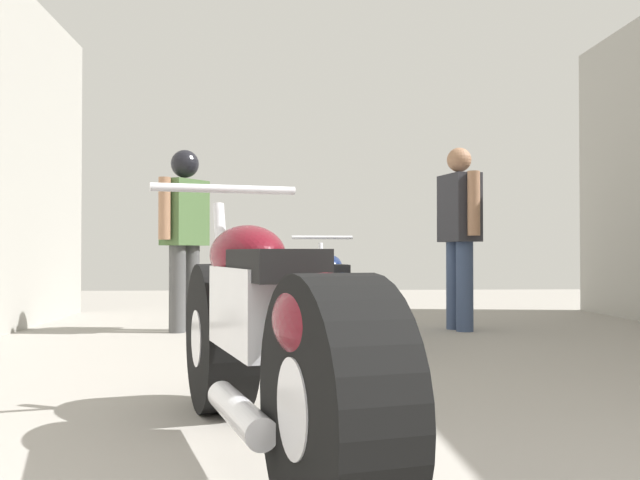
# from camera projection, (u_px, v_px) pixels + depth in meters

# --- Properties ---
(ground_plane) EXTENTS (17.84, 17.84, 0.00)m
(ground_plane) POSITION_uv_depth(u_px,v_px,m) (387.00, 364.00, 4.50)
(ground_plane) COLOR gray
(motorcycle_maroon_cruiser) EXTENTS (0.88, 2.14, 1.01)m
(motorcycle_maroon_cruiser) POSITION_uv_depth(u_px,v_px,m) (264.00, 337.00, 2.43)
(motorcycle_maroon_cruiser) COLOR black
(motorcycle_maroon_cruiser) RESTS_ON ground_plane
(motorcycle_black_naked) EXTENTS (0.55, 1.85, 0.86)m
(motorcycle_black_naked) POSITION_uv_depth(u_px,v_px,m) (332.00, 295.00, 5.73)
(motorcycle_black_naked) COLOR black
(motorcycle_black_naked) RESTS_ON ground_plane
(mechanic_in_blue) EXTENTS (0.33, 0.68, 1.67)m
(mechanic_in_blue) POSITION_uv_depth(u_px,v_px,m) (459.00, 227.00, 6.50)
(mechanic_in_blue) COLOR #384766
(mechanic_in_blue) RESTS_ON ground_plane
(mechanic_with_helmet) EXTENTS (0.44, 0.59, 1.64)m
(mechanic_with_helmet) POSITION_uv_depth(u_px,v_px,m) (185.00, 223.00, 6.40)
(mechanic_with_helmet) COLOR #4C4C4C
(mechanic_with_helmet) RESTS_ON ground_plane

